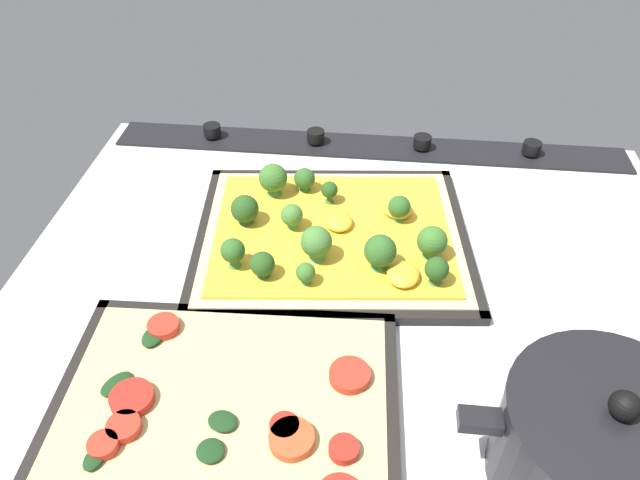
{
  "coord_description": "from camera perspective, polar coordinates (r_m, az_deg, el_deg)",
  "views": [
    {
      "loc": [
        -0.74,
        48.74,
        50.29
      ],
      "look_at": [
        4.63,
        -2.64,
        5.79
      ],
      "focal_mm": 32.97,
      "sensor_mm": 36.0,
      "label": 1
    }
  ],
  "objects": [
    {
      "name": "ground_plane",
      "position": [
        0.71,
        3.51,
        -6.09
      ],
      "size": [
        84.56,
        72.39,
        3.0
      ],
      "primitive_type": "cube",
      "color": "silver"
    },
    {
      "name": "stove_control_panel",
      "position": [
        0.95,
        4.7,
        9.18
      ],
      "size": [
        81.18,
        7.0,
        2.6
      ],
      "color": "black",
      "rests_on": "ground_plane"
    },
    {
      "name": "baking_tray_front",
      "position": [
        0.77,
        1.16,
        0.1
      ],
      "size": [
        37.77,
        32.43,
        1.3
      ],
      "color": "black",
      "rests_on": "ground_plane"
    },
    {
      "name": "broccoli_pizza",
      "position": [
        0.75,
        1.15,
        0.81
      ],
      "size": [
        35.14,
        29.8,
        6.06
      ],
      "color": "#D3B77F",
      "rests_on": "baking_tray_front"
    },
    {
      "name": "baking_tray_back",
      "position": [
        0.6,
        -9.19,
        -15.88
      ],
      "size": [
        34.62,
        26.68,
        1.3
      ],
      "color": "black",
      "rests_on": "ground_plane"
    },
    {
      "name": "veggie_pizza_back",
      "position": [
        0.6,
        -9.15,
        -15.7
      ],
      "size": [
        32.13,
        24.19,
        1.9
      ],
      "color": "tan",
      "rests_on": "baking_tray_back"
    },
    {
      "name": "cooking_pot",
      "position": [
        0.57,
        25.49,
        -17.8
      ],
      "size": [
        24.16,
        17.3,
        12.6
      ],
      "color": "black",
      "rests_on": "ground_plane"
    }
  ]
}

